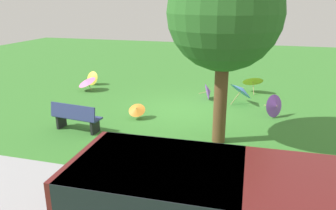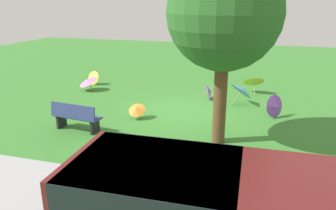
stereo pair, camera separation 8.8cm
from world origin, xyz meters
name	(u,v)px [view 2 (the right image)]	position (x,y,z in m)	size (l,w,h in m)	color
ground	(184,112)	(0.00, 0.00, 0.00)	(40.00, 40.00, 0.00)	#387A2D
van_dark	(203,205)	(-1.92, 6.76, 0.91)	(4.65, 2.22, 1.53)	#591919
park_bench	(76,117)	(2.81, 2.71, 0.47)	(1.64, 0.66, 0.90)	navy
shade_tree	(224,14)	(-1.57, 2.28, 3.57)	(3.02, 3.02, 5.11)	brown
parasol_pink_0	(87,81)	(4.87, -1.66, 0.44)	(1.15, 1.15, 0.68)	tan
parasol_yellow_0	(93,78)	(5.17, -2.68, 0.33)	(0.74, 0.64, 0.67)	tan
parasol_orange_0	(137,109)	(1.38, 1.18, 0.35)	(0.62, 0.59, 0.57)	tan
parasol_purple_0	(276,106)	(-3.20, -0.30, 0.41)	(0.74, 0.79, 0.81)	tan
parasol_blue_0	(242,90)	(-1.97, -1.54, 0.58)	(1.24, 1.27, 0.94)	tan
parasol_yellow_1	(254,80)	(-2.32, -3.34, 0.57)	(1.07, 1.02, 0.88)	tan
parasol_purple_3	(209,92)	(-0.63, -1.81, 0.33)	(0.63, 0.71, 0.67)	tan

